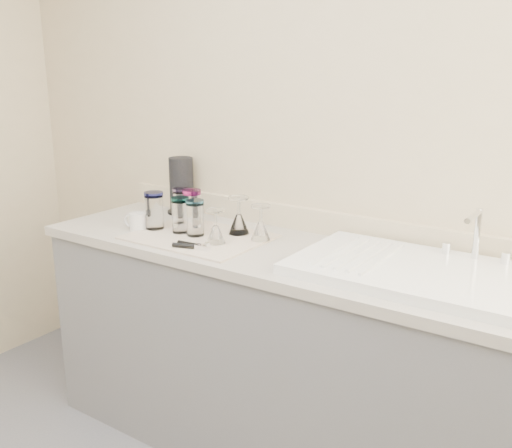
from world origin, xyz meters
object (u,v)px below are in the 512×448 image
Objects in this scene: sink_unit at (417,271)px; tumbler_lavender at (195,218)px; tumbler_teal at (182,205)px; tumbler_cyan at (192,207)px; goblet_back_left at (239,221)px; goblet_front_left at (216,232)px; tumbler_blue at (181,215)px; paper_towel_roll at (182,186)px; tumbler_magenta at (154,210)px; goblet_back_right at (261,228)px; white_mug at (138,221)px; can_opener at (193,246)px.

tumbler_lavender is at bearing -176.04° from sink_unit.
tumbler_teal is 0.96× the size of tumbler_cyan.
tumbler_teal is 0.97× the size of goblet_back_left.
goblet_back_left is (-0.79, 0.06, 0.04)m from sink_unit.
goblet_front_left is (0.01, -0.16, -0.01)m from goblet_back_left.
paper_towel_roll is (-0.24, 0.28, 0.05)m from tumbler_blue.
goblet_front_left is at bearing -15.28° from tumbler_lavender.
tumbler_magenta is 1.14× the size of goblet_back_right.
white_mug is (-0.06, -0.04, -0.05)m from tumbler_magenta.
paper_towel_roll is at bearing 169.89° from sink_unit.
tumbler_lavender is 0.14m from goblet_front_left.
goblet_back_left is 0.58× the size of paper_towel_roll.
tumbler_blue is 1.34× the size of white_mug.
tumbler_teal is 0.38m from goblet_front_left.
tumbler_lavender is at bearing -45.68° from tumbler_cyan.
tumbler_lavender is at bearing -0.61° from tumbler_blue.
sink_unit reaches higher than goblet_back_left.
tumbler_magenta is 1.07× the size of tumbler_blue.
can_opener is at bearing -43.14° from tumbler_teal.
can_opener is (0.22, -0.26, -0.07)m from tumbler_cyan.
goblet_back_left reaches higher than goblet_front_left.
goblet_back_left is at bearing 91.82° from goblet_front_left.
can_opener is at bearing -107.41° from goblet_front_left.
tumbler_magenta is at bearing -157.29° from goblet_back_left.
goblet_back_right is at bearing -17.38° from paper_towel_roll.
can_opener is (-0.15, -0.24, -0.04)m from goblet_back_right.
goblet_front_left reaches higher than white_mug.
tumbler_blue is at bearing -149.47° from goblet_back_left.
sink_unit reaches higher than tumbler_teal.
tumbler_lavender is 0.43m from paper_towel_roll.
paper_towel_roll reaches higher than goblet_back_right.
goblet_back_right is 0.53× the size of paper_towel_roll.
paper_towel_roll reaches higher than tumbler_lavender.
tumbler_lavender is at bearing -158.14° from goblet_back_right.
tumbler_magenta is 0.21m from tumbler_lavender.
tumbler_blue reaches higher than goblet_back_right.
sink_unit is at bearing 3.96° from tumbler_lavender.
sink_unit is at bearing 14.17° from can_opener.
tumbler_blue is (-1.00, -0.06, 0.07)m from sink_unit.
goblet_front_left is at bearing -130.67° from goblet_back_right.
tumbler_magenta is 1.43× the size of white_mug.
goblet_back_right is 0.61m from paper_towel_roll.
white_mug is (-0.38, 0.08, 0.02)m from can_opener.
white_mug is (-0.16, -0.18, -0.05)m from tumbler_cyan.
tumbler_teal is 0.94× the size of tumbler_magenta.
goblet_back_right is 0.29m from can_opener.
tumbler_cyan is at bearing 177.44° from goblet_back_right.
can_opener is at bearing -95.89° from goblet_back_left.
tumbler_blue is (0.12, -0.14, -0.00)m from tumbler_teal.
paper_towel_roll is at bearing 135.03° from can_opener.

